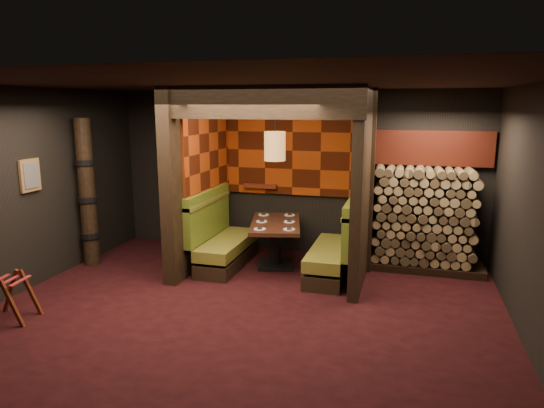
% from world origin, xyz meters
% --- Properties ---
extents(floor, '(6.50, 5.50, 0.02)m').
position_xyz_m(floor, '(0.00, 0.00, -0.01)').
color(floor, black).
rests_on(floor, ground).
extents(ceiling, '(6.50, 5.50, 0.02)m').
position_xyz_m(ceiling, '(0.00, 0.00, 2.86)').
color(ceiling, black).
rests_on(ceiling, ground).
extents(wall_back, '(6.50, 0.02, 2.85)m').
position_xyz_m(wall_back, '(0.00, 2.76, 1.43)').
color(wall_back, black).
rests_on(wall_back, ground).
extents(wall_front, '(6.50, 0.02, 2.85)m').
position_xyz_m(wall_front, '(0.00, -2.76, 1.43)').
color(wall_front, black).
rests_on(wall_front, ground).
extents(wall_left, '(0.02, 5.50, 2.85)m').
position_xyz_m(wall_left, '(-3.26, 0.00, 1.43)').
color(wall_left, black).
rests_on(wall_left, ground).
extents(wall_right, '(0.02, 5.50, 2.85)m').
position_xyz_m(wall_right, '(3.26, 0.00, 1.43)').
color(wall_right, black).
rests_on(wall_right, ground).
extents(partition_left, '(0.20, 2.20, 2.85)m').
position_xyz_m(partition_left, '(-1.35, 1.65, 1.43)').
color(partition_left, black).
rests_on(partition_left, floor).
extents(partition_right, '(0.15, 2.10, 2.85)m').
position_xyz_m(partition_right, '(1.30, 1.70, 1.43)').
color(partition_right, black).
rests_on(partition_right, floor).
extents(header_beam, '(2.85, 0.18, 0.44)m').
position_xyz_m(header_beam, '(-0.02, 0.70, 2.63)').
color(header_beam, black).
rests_on(header_beam, partition_left).
extents(tapa_back_panel, '(2.40, 0.06, 1.55)m').
position_xyz_m(tapa_back_panel, '(-0.02, 2.71, 1.82)').
color(tapa_back_panel, '#98330A').
rests_on(tapa_back_panel, wall_back).
extents(tapa_side_panel, '(0.04, 1.85, 1.45)m').
position_xyz_m(tapa_side_panel, '(-1.23, 1.82, 1.85)').
color(tapa_side_panel, '#98330A').
rests_on(tapa_side_panel, partition_left).
extents(lacquer_shelf, '(0.60, 0.12, 0.07)m').
position_xyz_m(lacquer_shelf, '(-0.60, 2.65, 1.18)').
color(lacquer_shelf, '#5E2113').
rests_on(lacquer_shelf, wall_back).
extents(booth_bench_left, '(0.68, 1.60, 1.14)m').
position_xyz_m(booth_bench_left, '(-0.96, 1.65, 0.40)').
color(booth_bench_left, black).
rests_on(booth_bench_left, floor).
extents(booth_bench_right, '(0.68, 1.60, 1.14)m').
position_xyz_m(booth_bench_right, '(0.93, 1.65, 0.40)').
color(booth_bench_right, black).
rests_on(booth_bench_right, floor).
extents(dining_table, '(1.08, 1.56, 0.75)m').
position_xyz_m(dining_table, '(-0.09, 1.82, 0.51)').
color(dining_table, black).
rests_on(dining_table, floor).
extents(place_settings, '(0.84, 1.23, 0.03)m').
position_xyz_m(place_settings, '(-0.09, 1.82, 0.76)').
color(place_settings, white).
rests_on(place_settings, dining_table).
extents(pendant_lamp, '(0.33, 0.33, 1.11)m').
position_xyz_m(pendant_lamp, '(-0.09, 1.77, 1.97)').
color(pendant_lamp, '#9D6C35').
rests_on(pendant_lamp, ceiling).
extents(framed_picture, '(0.05, 0.36, 0.46)m').
position_xyz_m(framed_picture, '(-3.22, 0.10, 1.62)').
color(framed_picture, olive).
rests_on(framed_picture, wall_left).
extents(luggage_rack, '(0.62, 0.48, 0.62)m').
position_xyz_m(luggage_rack, '(-2.67, -0.99, 0.31)').
color(luggage_rack, '#4A1B0C').
rests_on(luggage_rack, floor).
extents(totem_column, '(0.31, 0.31, 2.40)m').
position_xyz_m(totem_column, '(-3.05, 1.10, 1.19)').
color(totem_column, black).
rests_on(totem_column, floor).
extents(firewood_stack, '(1.73, 0.70, 1.64)m').
position_xyz_m(firewood_stack, '(2.29, 2.35, 0.82)').
color(firewood_stack, black).
rests_on(firewood_stack, floor).
extents(mosaic_header, '(1.83, 0.10, 0.56)m').
position_xyz_m(mosaic_header, '(2.29, 2.68, 1.92)').
color(mosaic_header, maroon).
rests_on(mosaic_header, wall_back).
extents(bay_front_post, '(0.08, 0.08, 2.85)m').
position_xyz_m(bay_front_post, '(1.39, 1.96, 1.43)').
color(bay_front_post, black).
rests_on(bay_front_post, floor).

